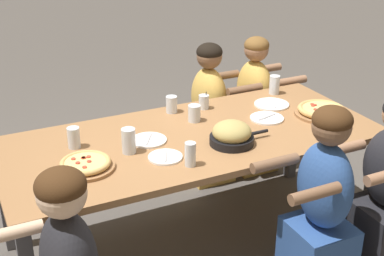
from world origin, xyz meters
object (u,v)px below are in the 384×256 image
skillet_bowl (232,135)px  empty_plate_a (267,118)px  pizza_board_second (86,164)px  drinking_glass_d (190,154)px  diner_near_midright (321,211)px  diner_far_midright (209,119)px  drinking_glass_e (74,138)px  diner_far_right (254,110)px  pizza_board_main (321,111)px  drinking_glass_f (129,142)px  empty_plate_b (272,104)px  cocktail_glass_blue (204,103)px  empty_plate_d (165,157)px  drinking_glass_c (194,114)px  empty_plate_c (149,140)px  drinking_glass_b (274,86)px  drinking_glass_a (172,105)px

skillet_bowl → empty_plate_a: (0.38, 0.22, -0.05)m
pizza_board_second → drinking_glass_d: size_ratio=2.33×
drinking_glass_d → diner_near_midright: size_ratio=0.12×
skillet_bowl → diner_far_midright: (0.33, 0.91, -0.32)m
pizza_board_second → drinking_glass_e: bearing=87.8°
diner_far_right → diner_far_midright: diner_far_right is taller
pizza_board_main → drinking_glass_f: (-1.31, 0.03, 0.04)m
skillet_bowl → diner_near_midright: bearing=-62.3°
empty_plate_b → cocktail_glass_blue: 0.47m
skillet_bowl → empty_plate_d: skillet_bowl is taller
skillet_bowl → drinking_glass_c: bearing=97.5°
drinking_glass_e → drinking_glass_c: bearing=3.1°
cocktail_glass_blue → diner_far_right: diner_far_right is taller
empty_plate_c → pizza_board_second: bearing=-158.2°
empty_plate_b → diner_far_right: 0.61m
pizza_board_main → drinking_glass_d: bearing=-166.5°
skillet_bowl → empty_plate_b: skillet_bowl is taller
pizza_board_main → drinking_glass_e: (-1.57, 0.22, 0.03)m
empty_plate_c → diner_near_midright: (0.69, -0.76, -0.24)m
empty_plate_d → diner_near_midright: bearing=-36.9°
cocktail_glass_blue → diner_near_midright: bearing=-80.8°
pizza_board_second → cocktail_glass_blue: (0.94, 0.48, 0.02)m
drinking_glass_c → pizza_board_main: bearing=-18.7°
drinking_glass_d → drinking_glass_e: (-0.50, 0.48, -0.01)m
empty_plate_b → drinking_glass_b: size_ratio=1.77×
cocktail_glass_blue → empty_plate_d: bearing=-133.1°
pizza_board_main → empty_plate_a: size_ratio=1.61×
skillet_bowl → empty_plate_d: 0.42m
skillet_bowl → empty_plate_c: 0.49m
skillet_bowl → diner_far_right: size_ratio=0.34×
pizza_board_second → diner_far_midright: bearing=35.7°
pizza_board_main → drinking_glass_e: size_ratio=2.83×
cocktail_glass_blue → diner_far_right: bearing=29.9°
drinking_glass_a → drinking_glass_d: (-0.21, -0.72, 0.02)m
drinking_glass_a → diner_near_midright: (0.39, -1.10, -0.28)m
empty_plate_d → diner_far_right: size_ratio=0.17×
drinking_glass_d → drinking_glass_f: drinking_glass_f is taller
pizza_board_main → pizza_board_second: size_ratio=1.12×
empty_plate_b → pizza_board_main: bearing=-55.0°
pizza_board_second → drinking_glass_b: (1.53, 0.52, 0.03)m
empty_plate_a → drinking_glass_e: 1.22m
empty_plate_a → diner_far_midright: (-0.05, 0.70, -0.27)m
diner_near_midright → diner_far_midright: diner_near_midright is taller
pizza_board_second → empty_plate_c: 0.46m
skillet_bowl → empty_plate_c: skillet_bowl is taller
pizza_board_main → empty_plate_b: (-0.20, 0.28, -0.02)m
drinking_glass_c → diner_far_right: 0.99m
empty_plate_c → diner_far_midright: diner_far_midright is taller
diner_near_midright → diner_far_midright: (0.06, 1.43, -0.03)m
pizza_board_second → diner_far_right: (1.57, 0.84, -0.29)m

